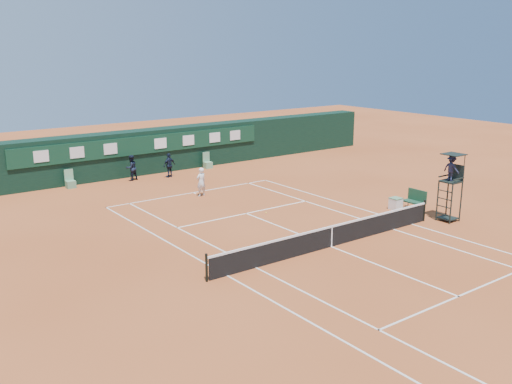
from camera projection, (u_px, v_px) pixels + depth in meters
ground at (331, 247)px, 24.99m from camera, size 90.00×90.00×0.00m
court_lines at (331, 247)px, 24.99m from camera, size 11.05×23.85×0.01m
tennis_net at (332, 236)px, 24.87m from camera, size 12.90×0.10×1.10m
back_wall at (142, 152)px, 39.20m from camera, size 40.00×1.65×3.00m
linesman_chair_left at (70, 183)px, 35.34m from camera, size 0.55×0.50×1.15m
linesman_chair_right at (208, 164)px, 41.12m from camera, size 0.55×0.50×1.15m
umpire_chair at (451, 173)px, 28.12m from camera, size 0.96×0.95×3.42m
player_bench at (415, 199)px, 30.52m from camera, size 0.56×1.20×1.10m
tennis_bag at (409, 213)px, 29.55m from camera, size 0.60×0.80×0.28m
cooler at (396, 203)px, 30.67m from camera, size 0.57×0.57×0.65m
tennis_ball at (266, 213)px, 30.02m from camera, size 0.07×0.07×0.07m
player at (201, 182)px, 33.25m from camera, size 0.67×0.48×1.70m
ball_kid_left at (131, 168)px, 37.21m from camera, size 0.93×0.79×1.68m
ball_kid_right at (169, 165)px, 38.11m from camera, size 1.03×0.62×1.64m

